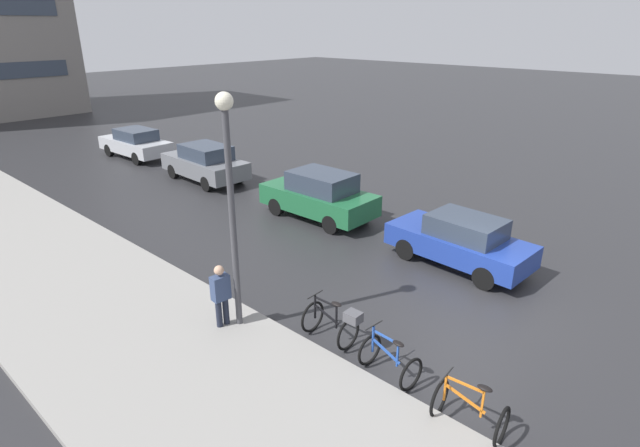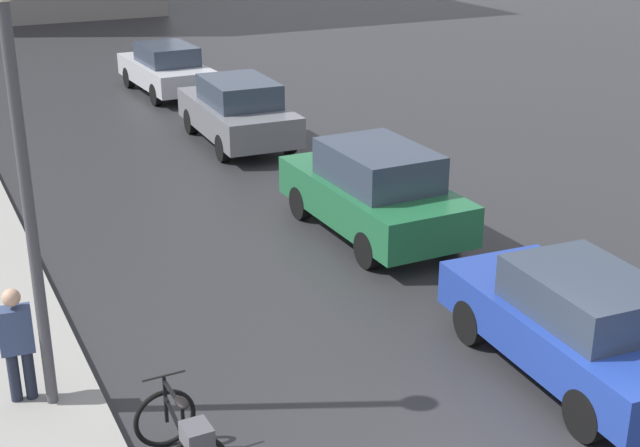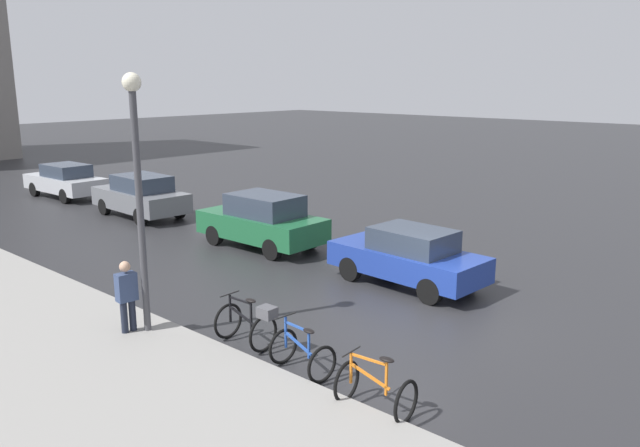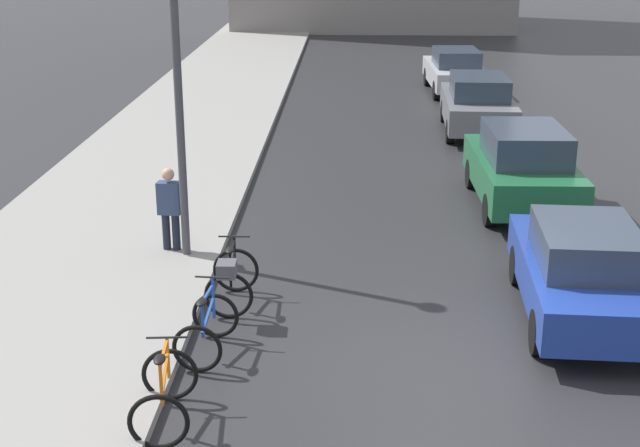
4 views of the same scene
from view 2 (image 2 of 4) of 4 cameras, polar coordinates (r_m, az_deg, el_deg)
name	(u,v)px [view 2 (image 2 of 4)]	position (r m, az deg, el deg)	size (l,w,h in m)	color
bicycle_third	(183,438)	(10.03, -8.77, -13.40)	(0.77, 1.36, 1.01)	black
car_blue	(577,324)	(12.10, 16.12, -6.18)	(1.94, 4.17, 1.52)	navy
car_green	(374,191)	(16.26, 3.48, 2.11)	(1.93, 4.25, 1.71)	#1E6038
car_grey	(238,111)	(22.18, -5.27, 7.19)	(2.01, 4.39, 1.63)	slate
car_silver	(166,69)	(27.85, -9.81, 9.73)	(1.92, 4.40, 1.51)	#B2B5BA
pedestrian	(17,343)	(11.47, -18.80, -7.24)	(0.42, 0.28, 1.64)	#1E2333
streetlamp	(21,149)	(10.40, -18.59, 4.57)	(0.37, 0.37, 5.32)	#424247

